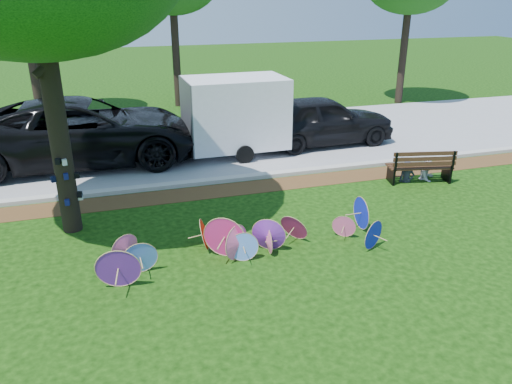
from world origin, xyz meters
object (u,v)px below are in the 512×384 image
at_px(black_van, 84,131).
at_px(parasol_pile, 242,239).
at_px(person_right, 429,160).
at_px(cargo_trailer, 236,112).
at_px(person_left, 408,162).
at_px(dark_pickup, 322,120).
at_px(park_bench, 419,165).

bearing_deg(black_van, parasol_pile, -154.44).
relative_size(parasol_pile, person_right, 5.07).
xyz_separation_m(parasol_pile, person_right, (6.57, 2.85, 0.23)).
xyz_separation_m(black_van, cargo_trailer, (4.96, -0.53, 0.40)).
xyz_separation_m(parasol_pile, cargo_trailer, (1.71, 6.99, 1.08)).
bearing_deg(cargo_trailer, person_left, -45.64).
bearing_deg(dark_pickup, cargo_trailer, 91.96).
distance_m(dark_pickup, cargo_trailer, 3.36).
height_order(cargo_trailer, person_right, cargo_trailer).
bearing_deg(dark_pickup, black_van, 85.76).
bearing_deg(park_bench, person_left, -176.04).
height_order(black_van, cargo_trailer, cargo_trailer).
relative_size(black_van, person_left, 6.16).
height_order(parasol_pile, dark_pickup, dark_pickup).
distance_m(parasol_pile, person_right, 7.17).
bearing_deg(person_left, black_van, 171.32).
distance_m(parasol_pile, cargo_trailer, 7.27).
distance_m(black_van, park_bench, 10.59).
relative_size(dark_pickup, cargo_trailer, 1.60).
xyz_separation_m(cargo_trailer, person_left, (4.16, -4.13, -0.84)).
height_order(dark_pickup, person_left, dark_pickup).
bearing_deg(parasol_pile, black_van, 113.34).
relative_size(black_van, dark_pickup, 1.44).
xyz_separation_m(parasol_pile, dark_pickup, (5.01, 7.23, 0.52)).
bearing_deg(park_bench, person_right, 20.22).
bearing_deg(cargo_trailer, dark_pickup, 3.41).
relative_size(parasol_pile, black_van, 0.81).
bearing_deg(person_right, park_bench, 167.09).
xyz_separation_m(black_van, park_bench, (9.46, -4.71, -0.56)).
height_order(cargo_trailer, person_left, cargo_trailer).
relative_size(parasol_pile, park_bench, 3.24).
xyz_separation_m(black_van, dark_pickup, (8.26, -0.29, -0.15)).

